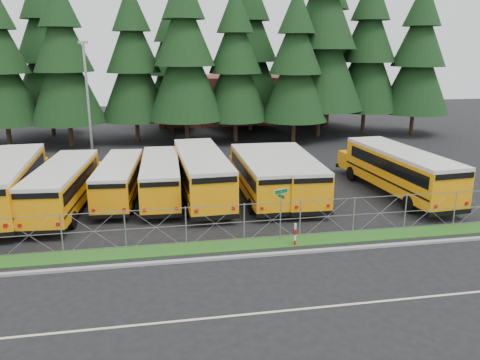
% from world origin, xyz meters
% --- Properties ---
extents(ground, '(120.00, 120.00, 0.00)m').
position_xyz_m(ground, '(0.00, 0.00, 0.00)').
color(ground, black).
rests_on(ground, ground).
extents(curb, '(50.00, 0.25, 0.12)m').
position_xyz_m(curb, '(0.00, -3.10, 0.06)').
color(curb, gray).
rests_on(curb, ground).
extents(grass_verge, '(50.00, 1.40, 0.06)m').
position_xyz_m(grass_verge, '(0.00, -1.70, 0.03)').
color(grass_verge, '#1A4D16').
rests_on(grass_verge, ground).
extents(road_lane_line, '(50.00, 0.12, 0.01)m').
position_xyz_m(road_lane_line, '(0.00, -8.00, 0.01)').
color(road_lane_line, beige).
rests_on(road_lane_line, ground).
extents(chainlink_fence, '(44.00, 0.10, 2.00)m').
position_xyz_m(chainlink_fence, '(0.00, -1.00, 1.00)').
color(chainlink_fence, '#95999D').
rests_on(chainlink_fence, ground).
extents(brick_building, '(22.00, 10.00, 6.00)m').
position_xyz_m(brick_building, '(6.00, 40.00, 3.00)').
color(brick_building, brown).
rests_on(brick_building, ground).
extents(bus_0, '(3.49, 12.42, 3.22)m').
position_xyz_m(bus_0, '(-14.21, 5.90, 1.61)').
color(bus_0, orange).
rests_on(bus_0, ground).
extents(bus_1, '(3.50, 11.16, 2.88)m').
position_xyz_m(bus_1, '(-10.93, 5.48, 1.44)').
color(bus_1, orange).
rests_on(bus_1, ground).
extents(bus_2, '(3.07, 10.01, 2.59)m').
position_xyz_m(bus_2, '(-7.75, 6.99, 1.29)').
color(bus_2, orange).
rests_on(bus_2, ground).
extents(bus_3, '(2.67, 10.41, 2.72)m').
position_xyz_m(bus_3, '(-5.12, 6.70, 1.36)').
color(bus_3, orange).
rests_on(bus_3, ground).
extents(bus_4, '(3.30, 12.07, 3.14)m').
position_xyz_m(bus_4, '(-2.49, 6.46, 1.57)').
color(bus_4, orange).
rests_on(bus_4, ground).
extents(bus_5, '(2.56, 10.81, 2.83)m').
position_xyz_m(bus_5, '(1.29, 5.92, 1.42)').
color(bus_5, orange).
rests_on(bus_5, ground).
extents(bus_6, '(3.05, 10.96, 2.85)m').
position_xyz_m(bus_6, '(3.50, 5.78, 1.42)').
color(bus_6, orange).
rests_on(bus_6, ground).
extents(bus_east, '(3.78, 12.19, 3.15)m').
position_xyz_m(bus_east, '(10.58, 4.90, 1.57)').
color(bus_east, orange).
rests_on(bus_east, ground).
extents(street_sign, '(0.78, 0.52, 2.81)m').
position_xyz_m(street_sign, '(0.80, -1.46, 2.03)').
color(street_sign, '#95999D').
rests_on(street_sign, ground).
extents(striped_bollard, '(0.11, 0.11, 1.20)m').
position_xyz_m(striped_bollard, '(1.38, -2.20, 0.60)').
color(striped_bollard, '#B20C0C').
rests_on(striped_bollard, ground).
extents(light_standard, '(0.70, 0.35, 10.14)m').
position_xyz_m(light_standard, '(-10.47, 15.41, 5.50)').
color(light_standard, '#95999D').
rests_on(light_standard, ground).
extents(conifer_2, '(7.40, 7.40, 16.37)m').
position_xyz_m(conifer_2, '(-13.88, 25.83, 8.18)').
color(conifer_2, black).
rests_on(conifer_2, ground).
extents(conifer_3, '(7.21, 7.21, 15.95)m').
position_xyz_m(conifer_3, '(-7.31, 27.09, 7.98)').
color(conifer_3, black).
rests_on(conifer_3, ground).
extents(conifer_4, '(7.92, 7.92, 17.51)m').
position_xyz_m(conifer_4, '(-2.19, 25.06, 8.75)').
color(conifer_4, black).
rests_on(conifer_4, ground).
extents(conifer_5, '(7.12, 7.12, 15.75)m').
position_xyz_m(conifer_5, '(2.99, 25.52, 7.87)').
color(conifer_5, black).
rests_on(conifer_5, ground).
extents(conifer_6, '(7.07, 7.07, 15.64)m').
position_xyz_m(conifer_6, '(8.97, 24.07, 7.82)').
color(conifer_6, black).
rests_on(conifer_6, ground).
extents(conifer_7, '(9.51, 9.51, 21.03)m').
position_xyz_m(conifer_7, '(12.62, 26.66, 10.52)').
color(conifer_7, black).
rests_on(conifer_7, ground).
extents(conifer_8, '(8.07, 8.07, 17.85)m').
position_xyz_m(conifer_8, '(18.60, 28.03, 8.93)').
color(conifer_8, black).
rests_on(conifer_8, ground).
extents(conifer_9, '(7.65, 7.65, 16.91)m').
position_xyz_m(conifer_9, '(23.71, 26.10, 8.46)').
color(conifer_9, black).
rests_on(conifer_9, ground).
extents(conifer_10, '(8.08, 8.08, 17.87)m').
position_xyz_m(conifer_10, '(-16.88, 32.35, 8.94)').
color(conifer_10, black).
rests_on(conifer_10, ground).
extents(conifer_11, '(6.60, 6.60, 14.60)m').
position_xyz_m(conifer_11, '(-3.40, 32.76, 7.30)').
color(conifer_11, black).
rests_on(conifer_11, ground).
extents(conifer_12, '(8.10, 8.10, 17.92)m').
position_xyz_m(conifer_12, '(5.90, 32.00, 8.96)').
color(conifer_12, black).
rests_on(conifer_12, ground).
extents(conifer_13, '(8.97, 8.97, 19.83)m').
position_xyz_m(conifer_13, '(15.33, 32.54, 9.92)').
color(conifer_13, black).
rests_on(conifer_13, ground).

